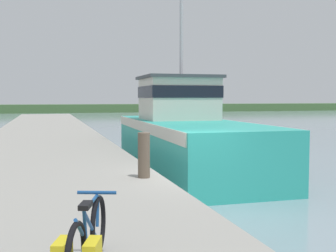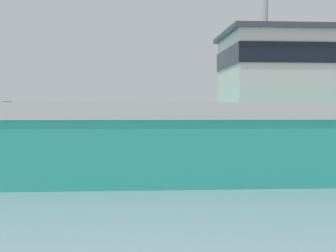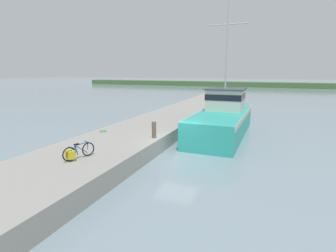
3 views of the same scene
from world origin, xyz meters
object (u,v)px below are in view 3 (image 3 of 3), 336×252
object	(u,v)px
bicycle_touring	(76,152)
water_bottle_on_curb	(75,148)
mooring_post	(154,130)
fishing_boat_main	(223,118)
water_bottle_by_bike	(66,151)

from	to	relation	value
bicycle_touring	water_bottle_on_curb	world-z (taller)	bicycle_touring
water_bottle_on_curb	mooring_post	bearing A→B (deg)	53.15
mooring_post	water_bottle_on_curb	xyz separation A→B (m)	(-2.87, -3.83, -0.39)
bicycle_touring	mooring_post	bearing A→B (deg)	88.91
mooring_post	water_bottle_on_curb	size ratio (longest dim) A/B	4.32
bicycle_touring	water_bottle_on_curb	xyz separation A→B (m)	(-1.13, 1.20, -0.23)
fishing_boat_main	water_bottle_on_curb	xyz separation A→B (m)	(-6.00, -10.47, -0.26)
water_bottle_by_bike	water_bottle_on_curb	bearing A→B (deg)	88.48
mooring_post	water_bottle_by_bike	bearing A→B (deg)	-122.73
bicycle_touring	water_bottle_by_bike	world-z (taller)	bicycle_touring
fishing_boat_main	water_bottle_on_curb	distance (m)	12.07
water_bottle_by_bike	water_bottle_on_curb	xyz separation A→B (m)	(0.02, 0.66, 0.02)
mooring_post	bicycle_touring	bearing A→B (deg)	-109.12
bicycle_touring	fishing_boat_main	bearing A→B (deg)	85.35
mooring_post	water_bottle_on_curb	bearing A→B (deg)	-126.85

